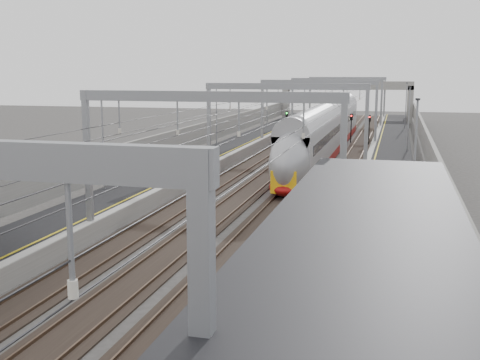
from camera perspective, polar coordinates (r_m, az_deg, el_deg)
The scene contains 13 objects.
platform_left at distance 53.05m, azimuth -3.70°, elevation 1.56°, with size 4.00×120.00×1.00m, color black.
platform_right at distance 50.40m, azimuth 13.84°, elevation 0.82°, with size 4.00×120.00×1.00m, color black.
tracks at distance 51.19m, azimuth 4.84°, elevation 0.71°, with size 11.40×140.00×0.20m.
overhead_line at distance 57.07m, azimuth 6.08°, elevation 7.83°, with size 13.00×140.00×6.60m.
canopy_right at distance 8.47m, azimuth 10.11°, elevation -13.56°, with size 4.40×30.00×4.24m.
overbridge at distance 105.16m, azimuth 10.10°, elevation 8.35°, with size 22.00×2.20×6.90m.
wall_left at distance 53.98m, azimuth -6.94°, elevation 2.83°, with size 0.30×120.00×3.20m, color gray.
wall_right at distance 50.30m, azimuth 17.54°, elevation 1.89°, with size 0.30×120.00×3.20m, color gray.
train at distance 62.13m, azimuth 8.09°, elevation 4.25°, with size 2.73×49.80×4.32m.
bench at distance 17.99m, azimuth 12.35°, elevation -12.55°, with size 1.12×1.94×0.98m.
signal_green at distance 77.86m, azimuth 4.46°, elevation 5.74°, with size 0.32×0.32×3.48m.
signal_red_near at distance 73.90m, azimuth 10.50°, elevation 5.36°, with size 0.32×0.32×3.48m.
signal_red_far at distance 72.35m, azimuth 12.16°, elevation 5.20°, with size 0.32×0.32×3.48m.
Camera 1 is at (8.56, -4.76, 8.48)m, focal length 45.00 mm.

